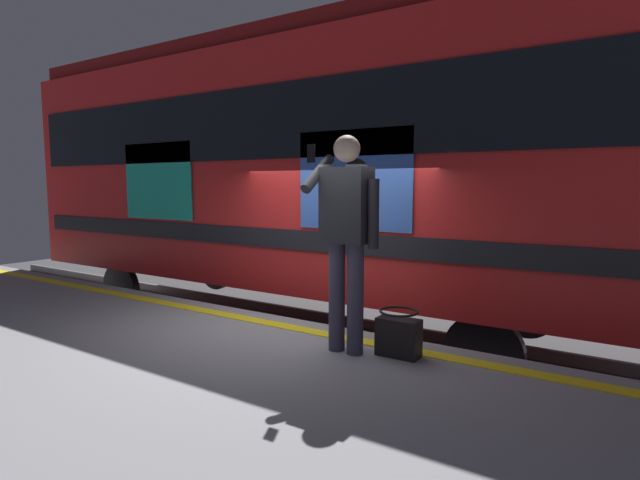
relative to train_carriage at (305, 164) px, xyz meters
name	(u,v)px	position (x,y,z in m)	size (l,w,h in m)	color
ground_plane	(299,402)	(-1.37, 2.10, -2.64)	(25.37, 25.37, 0.00)	#3D3D3F
platform	(120,450)	(-1.37, 4.27, -2.18)	(16.92, 4.34, 0.91)	gray
safety_line	(281,325)	(-1.37, 2.40, -1.72)	(16.58, 0.16, 0.01)	yellow
track_rail_near	(360,358)	(-1.37, 0.71, -2.56)	(21.99, 0.08, 0.16)	slate
track_rail_far	(405,331)	(-1.37, -0.72, -2.56)	(21.99, 0.08, 0.16)	slate
train_carriage	(305,164)	(0.00, 0.00, 0.00)	(9.40, 2.85, 4.21)	red
passenger	(347,225)	(-2.32, 2.72, -0.65)	(0.57, 0.55, 1.82)	#383347
handbag	(399,335)	(-2.74, 2.58, -1.55)	(0.36, 0.32, 0.39)	black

